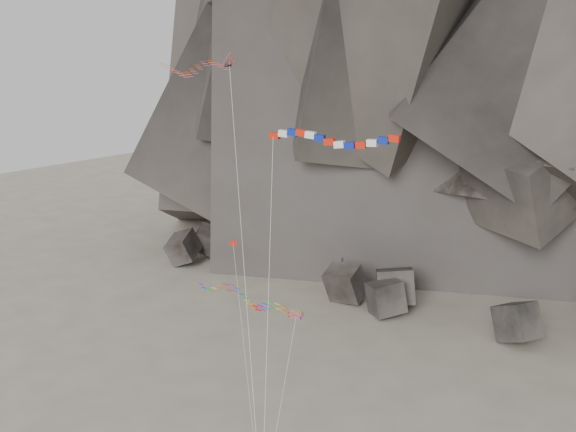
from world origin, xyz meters
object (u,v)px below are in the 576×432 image
Objects in this scene: delta_kite at (190,68)px; banner_kite at (330,140)px; pennant_kite at (237,282)px; parafoil_kite at (242,295)px.

delta_kite reaches higher than banner_kite.
banner_kite reaches higher than pennant_kite.
delta_kite is 19.89m from parafoil_kite.
banner_kite is at bearing 3.04° from pennant_kite.
delta_kite is 1.24× the size of banner_kite.
pennant_kite is at bearing -50.78° from parafoil_kite.
pennant_kite is (8.79, -5.08, -16.02)m from delta_kite.
delta_kite reaches higher than parafoil_kite.
pennant_kite reaches higher than parafoil_kite.
parafoil_kite is at bearing 166.22° from banner_kite.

